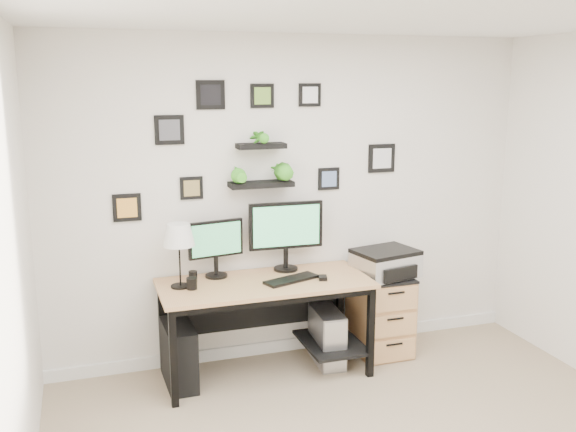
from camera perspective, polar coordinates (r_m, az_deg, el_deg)
name	(u,v)px	position (r m, az deg, el deg)	size (l,w,h in m)	color
room	(294,344)	(5.55, 0.54, -11.28)	(4.00, 4.00, 4.00)	tan
desk	(268,295)	(4.97, -1.77, -7.03)	(1.60, 0.70, 0.75)	tan
monitor_left	(216,244)	(4.95, -6.43, -2.51)	(0.44, 0.20, 0.45)	black
monitor_right	(286,230)	(5.07, -0.18, -1.27)	(0.60, 0.20, 0.56)	black
keyboard	(291,279)	(4.89, 0.30, -5.66)	(0.44, 0.14, 0.02)	black
mouse	(323,278)	(4.93, 3.12, -5.51)	(0.06, 0.09, 0.03)	black
table_lamp	(179,236)	(4.72, -9.68, -1.80)	(0.24, 0.24, 0.48)	black
mug	(192,283)	(4.75, -8.56, -5.95)	(0.08, 0.08, 0.09)	black
pen_cup	(193,276)	(4.92, -8.45, -5.34)	(0.06, 0.06, 0.08)	black
pc_tower_black	(179,355)	(4.97, -9.66, -12.06)	(0.21, 0.47, 0.47)	black
pc_tower_grey	(327,337)	(5.26, 3.50, -10.65)	(0.23, 0.46, 0.44)	gray
file_cabinet	(380,314)	(5.46, 8.21, -8.58)	(0.43, 0.53, 0.67)	tan
printer	(386,263)	(5.31, 8.66, -4.14)	(0.55, 0.47, 0.22)	silver
wall_decor	(260,156)	(4.98, -2.51, 5.35)	(2.31, 0.18, 1.04)	black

